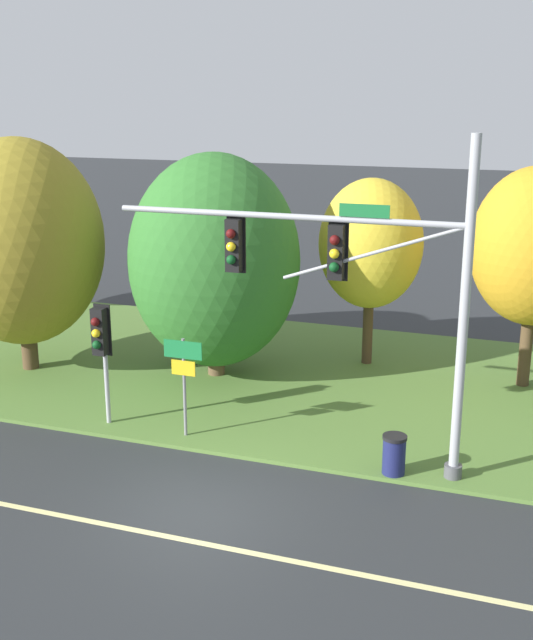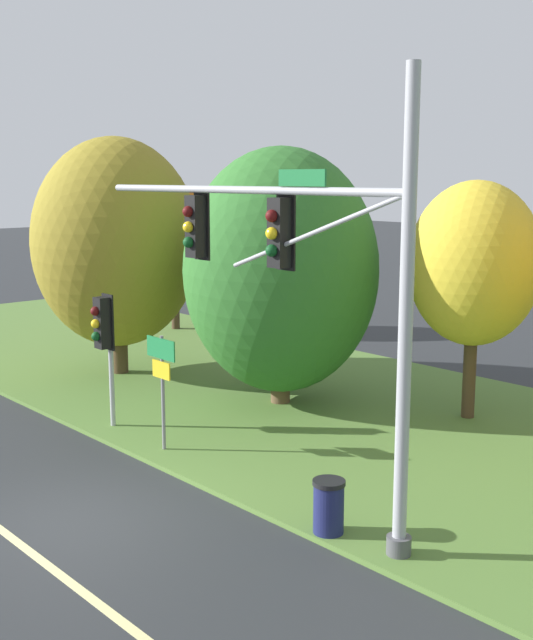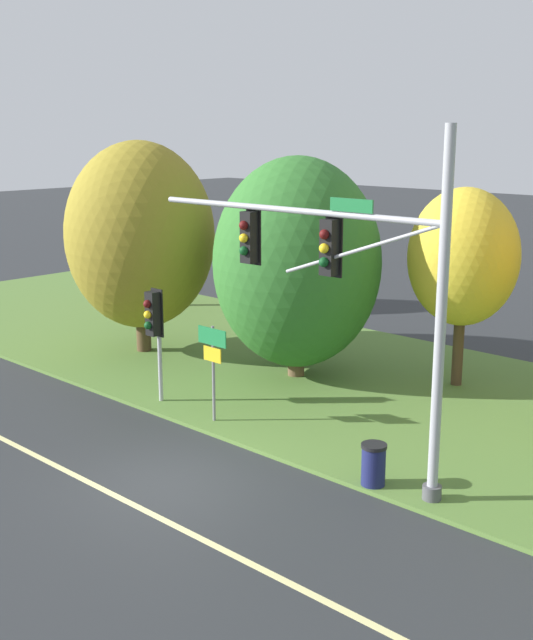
{
  "view_description": "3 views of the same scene",
  "coord_description": "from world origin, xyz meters",
  "px_view_note": "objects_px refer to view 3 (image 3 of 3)",
  "views": [
    {
      "loc": [
        6.41,
        -13.81,
        8.49
      ],
      "look_at": [
        0.24,
        3.69,
        3.18
      ],
      "focal_mm": 45.0,
      "sensor_mm": 36.0,
      "label": 1
    },
    {
      "loc": [
        12.4,
        -6.48,
        6.04
      ],
      "look_at": [
        1.18,
        3.59,
        3.34
      ],
      "focal_mm": 45.0,
      "sensor_mm": 36.0,
      "label": 2
    },
    {
      "loc": [
        12.86,
        -10.45,
        7.58
      ],
      "look_at": [
        -0.42,
        3.76,
        2.93
      ],
      "focal_mm": 45.0,
      "sensor_mm": 36.0,
      "label": 3
    }
  ],
  "objects_px": {
    "pedestrian_signal_near_kerb": "(154,321)",
    "tree_left_of_mast": "(140,236)",
    "tree_mid_verge": "(463,258)",
    "route_sign_post": "(213,357)",
    "trash_bin": "(373,464)",
    "tree_behind_signpost": "(297,263)",
    "traffic_signal_mast": "(351,276)",
    "tree_nearest_road": "(173,220)"
  },
  "relations": [
    {
      "from": "tree_mid_verge",
      "to": "route_sign_post",
      "type": "bearing_deg",
      "value": -113.56
    },
    {
      "from": "traffic_signal_mast",
      "to": "route_sign_post",
      "type": "bearing_deg",
      "value": 178.95
    },
    {
      "from": "route_sign_post",
      "to": "traffic_signal_mast",
      "type": "bearing_deg",
      "value": -1.05
    },
    {
      "from": "pedestrian_signal_near_kerb",
      "to": "trash_bin",
      "type": "height_order",
      "value": "pedestrian_signal_near_kerb"
    },
    {
      "from": "tree_left_of_mast",
      "to": "tree_mid_verge",
      "type": "relative_size",
      "value": 1.21
    },
    {
      "from": "tree_behind_signpost",
      "to": "route_sign_post",
      "type": "bearing_deg",
      "value": -76.86
    },
    {
      "from": "route_sign_post",
      "to": "tree_mid_verge",
      "type": "distance_m",
      "value": 8.0
    },
    {
      "from": "pedestrian_signal_near_kerb",
      "to": "tree_left_of_mast",
      "type": "bearing_deg",
      "value": 145.08
    },
    {
      "from": "tree_left_of_mast",
      "to": "tree_behind_signpost",
      "type": "xyz_separation_m",
      "value": [
        5.73,
        1.43,
        -0.46
      ]
    },
    {
      "from": "traffic_signal_mast",
      "to": "route_sign_post",
      "type": "height_order",
      "value": "traffic_signal_mast"
    },
    {
      "from": "tree_nearest_road",
      "to": "route_sign_post",
      "type": "bearing_deg",
      "value": -36.6
    },
    {
      "from": "route_sign_post",
      "to": "tree_mid_verge",
      "type": "bearing_deg",
      "value": 66.44
    },
    {
      "from": "traffic_signal_mast",
      "to": "route_sign_post",
      "type": "relative_size",
      "value": 3.24
    },
    {
      "from": "tree_left_of_mast",
      "to": "tree_behind_signpost",
      "type": "height_order",
      "value": "tree_left_of_mast"
    },
    {
      "from": "traffic_signal_mast",
      "to": "tree_mid_verge",
      "type": "relative_size",
      "value": 1.41
    },
    {
      "from": "tree_behind_signpost",
      "to": "trash_bin",
      "type": "xyz_separation_m",
      "value": [
        6.41,
        -4.84,
        -3.06
      ]
    },
    {
      "from": "pedestrian_signal_near_kerb",
      "to": "tree_mid_verge",
      "type": "distance_m",
      "value": 9.06
    },
    {
      "from": "traffic_signal_mast",
      "to": "tree_left_of_mast",
      "type": "bearing_deg",
      "value": 164.29
    },
    {
      "from": "pedestrian_signal_near_kerb",
      "to": "tree_behind_signpost",
      "type": "height_order",
      "value": "tree_behind_signpost"
    },
    {
      "from": "traffic_signal_mast",
      "to": "tree_behind_signpost",
      "type": "bearing_deg",
      "value": 140.18
    },
    {
      "from": "tree_nearest_road",
      "to": "trash_bin",
      "type": "height_order",
      "value": "tree_nearest_road"
    },
    {
      "from": "tree_left_of_mast",
      "to": "tree_mid_verge",
      "type": "distance_m",
      "value": 10.65
    },
    {
      "from": "tree_nearest_road",
      "to": "tree_mid_verge",
      "type": "height_order",
      "value": "tree_mid_verge"
    },
    {
      "from": "tree_nearest_road",
      "to": "tree_left_of_mast",
      "type": "relative_size",
      "value": 0.8
    },
    {
      "from": "pedestrian_signal_near_kerb",
      "to": "tree_left_of_mast",
      "type": "distance_m",
      "value": 5.76
    },
    {
      "from": "route_sign_post",
      "to": "tree_left_of_mast",
      "type": "bearing_deg",
      "value": 155.58
    },
    {
      "from": "traffic_signal_mast",
      "to": "trash_bin",
      "type": "distance_m",
      "value": 4.06
    },
    {
      "from": "pedestrian_signal_near_kerb",
      "to": "traffic_signal_mast",
      "type": "bearing_deg",
      "value": 0.02
    },
    {
      "from": "route_sign_post",
      "to": "tree_left_of_mast",
      "type": "relative_size",
      "value": 0.36
    },
    {
      "from": "pedestrian_signal_near_kerb",
      "to": "tree_nearest_road",
      "type": "height_order",
      "value": "tree_nearest_road"
    },
    {
      "from": "traffic_signal_mast",
      "to": "pedestrian_signal_near_kerb",
      "type": "relative_size",
      "value": 2.57
    },
    {
      "from": "tree_behind_signpost",
      "to": "trash_bin",
      "type": "bearing_deg",
      "value": -37.07
    },
    {
      "from": "tree_nearest_road",
      "to": "tree_behind_signpost",
      "type": "xyz_separation_m",
      "value": [
        10.51,
        -4.08,
        -0.17
      ]
    },
    {
      "from": "pedestrian_signal_near_kerb",
      "to": "tree_behind_signpost",
      "type": "distance_m",
      "value": 4.89
    },
    {
      "from": "pedestrian_signal_near_kerb",
      "to": "route_sign_post",
      "type": "height_order",
      "value": "pedestrian_signal_near_kerb"
    },
    {
      "from": "tree_mid_verge",
      "to": "pedestrian_signal_near_kerb",
      "type": "bearing_deg",
      "value": -126.69
    },
    {
      "from": "pedestrian_signal_near_kerb",
      "to": "trash_bin",
      "type": "xyz_separation_m",
      "value": [
        7.61,
        -0.25,
        -1.88
      ]
    },
    {
      "from": "route_sign_post",
      "to": "tree_mid_verge",
      "type": "xyz_separation_m",
      "value": [
        3.09,
        7.08,
        2.1
      ]
    },
    {
      "from": "route_sign_post",
      "to": "tree_nearest_road",
      "type": "height_order",
      "value": "tree_nearest_road"
    },
    {
      "from": "tree_left_of_mast",
      "to": "route_sign_post",
      "type": "bearing_deg",
      "value": -24.42
    },
    {
      "from": "pedestrian_signal_near_kerb",
      "to": "tree_nearest_road",
      "type": "bearing_deg",
      "value": 137.03
    },
    {
      "from": "tree_behind_signpost",
      "to": "traffic_signal_mast",
      "type": "bearing_deg",
      "value": -39.82
    }
  ]
}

